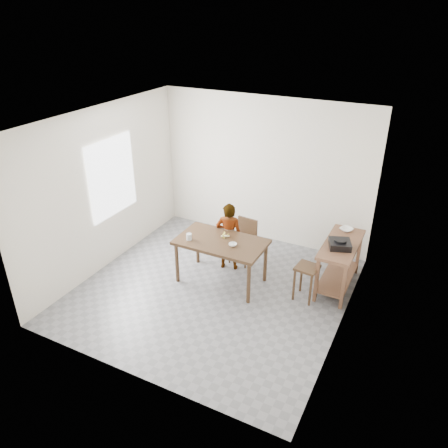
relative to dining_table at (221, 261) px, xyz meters
The scene contains 17 objects.
floor 0.50m from the dining_table, 90.00° to the right, with size 4.00×4.00×0.04m, color slate.
ceiling 2.36m from the dining_table, 90.00° to the right, with size 4.00×4.00×0.04m, color white.
wall_back 1.98m from the dining_table, 90.00° to the left, with size 4.00×0.04×2.70m, color white.
wall_front 2.52m from the dining_table, 90.00° to the right, with size 4.00×0.04×2.70m, color white.
wall_left 2.26m from the dining_table, behind, with size 0.04×4.00×2.70m, color white.
wall_right 2.26m from the dining_table, ahead, with size 0.04×4.00×2.70m, color white.
window_pane 2.27m from the dining_table, behind, with size 0.02×1.10×1.30m, color white.
dining_table is the anchor object (origin of this frame).
prep_counter 1.86m from the dining_table, 22.15° to the left, with size 0.50×1.20×0.80m, color brown, non-canonical shape.
child 0.49m from the dining_table, 100.03° to the left, with size 0.44×0.29×1.20m, color silver.
dining_chair 0.71m from the dining_table, 86.08° to the left, with size 0.37×0.37×0.77m, color #3F2A19, non-canonical shape.
stool 1.38m from the dining_table, ahead, with size 0.32×0.32×0.57m, color #3F2A19, non-canonical shape.
glass_tumbler 0.66m from the dining_table, 156.76° to the right, with size 0.09×0.09×0.11m, color silver.
small_bowl 0.46m from the dining_table, 14.48° to the right, with size 0.13×0.13×0.04m, color white.
banana 0.42m from the dining_table, 87.21° to the left, with size 0.15×0.11×0.05m, color #FFD450, non-canonical shape.
serving_bowl 2.08m from the dining_table, 33.74° to the left, with size 0.20×0.20×0.05m, color white.
gas_burner 1.87m from the dining_table, 17.74° to the left, with size 0.31×0.31×0.10m, color black.
Camera 1 is at (2.74, -5.00, 4.09)m, focal length 35.00 mm.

